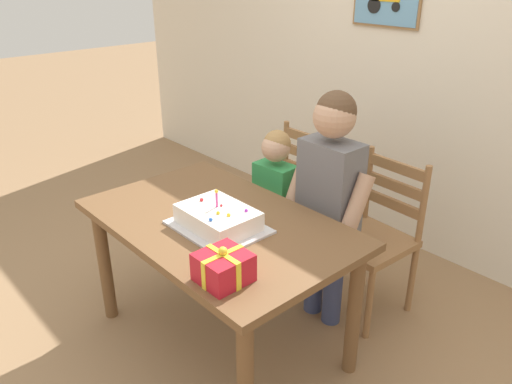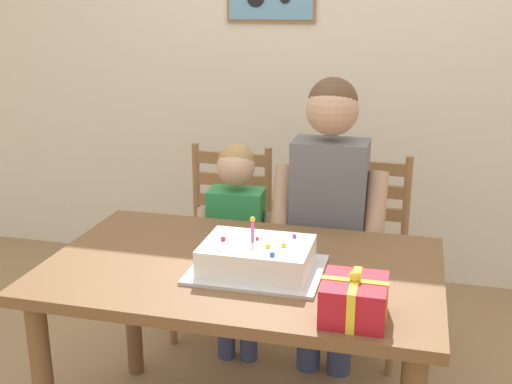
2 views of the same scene
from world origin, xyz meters
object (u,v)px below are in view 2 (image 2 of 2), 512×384
(birthday_cake, at_px, (257,258))
(child_younger, at_px, (236,234))
(chair_left, at_px, (224,241))
(gift_box_red_large, at_px, (354,300))
(child_older, at_px, (329,202))
(chair_right, at_px, (359,254))
(dining_table, at_px, (242,291))

(birthday_cake, xyz_separation_m, child_younger, (-0.25, 0.62, -0.16))
(chair_left, bearing_deg, gift_box_red_large, -56.75)
(child_older, bearing_deg, chair_right, 67.48)
(gift_box_red_large, xyz_separation_m, child_younger, (-0.60, 0.86, -0.18))
(chair_right, relative_size, child_younger, 0.90)
(gift_box_red_large, distance_m, child_older, 0.88)
(chair_right, bearing_deg, dining_table, -111.61)
(chair_left, xyz_separation_m, chair_right, (0.67, -0.00, 0.00))
(chair_right, bearing_deg, child_older, -112.52)
(chair_right, xyz_separation_m, child_younger, (-0.52, -0.28, 0.16))
(chair_right, height_order, child_younger, child_younger)
(child_younger, bearing_deg, gift_box_red_large, -55.17)
(dining_table, height_order, birthday_cake, birthday_cake)
(dining_table, xyz_separation_m, chair_right, (0.34, 0.85, -0.17))
(dining_table, bearing_deg, chair_left, 111.45)
(dining_table, xyz_separation_m, birthday_cake, (0.07, -0.05, 0.15))
(dining_table, relative_size, chair_left, 1.48)
(dining_table, xyz_separation_m, chair_left, (-0.33, 0.85, -0.17))
(chair_right, height_order, child_older, child_older)
(chair_left, distance_m, chair_right, 0.67)
(gift_box_red_large, relative_size, child_younger, 0.19)
(dining_table, distance_m, gift_box_red_large, 0.53)
(dining_table, relative_size, child_older, 1.03)
(birthday_cake, distance_m, child_younger, 0.68)
(birthday_cake, bearing_deg, chair_right, 73.19)
(birthday_cake, distance_m, chair_left, 1.03)
(chair_left, bearing_deg, child_younger, -62.06)
(chair_right, distance_m, child_older, 0.45)
(child_older, distance_m, child_younger, 0.44)
(dining_table, xyz_separation_m, child_younger, (-0.19, 0.57, -0.01))
(chair_left, distance_m, child_younger, 0.35)
(chair_left, bearing_deg, chair_right, -0.01)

